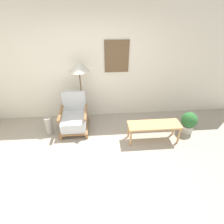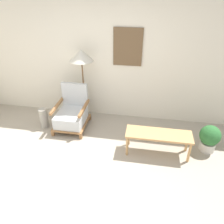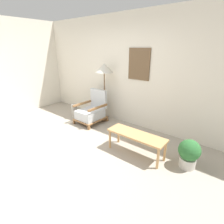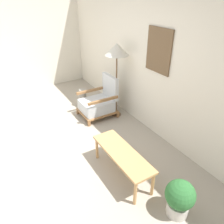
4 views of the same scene
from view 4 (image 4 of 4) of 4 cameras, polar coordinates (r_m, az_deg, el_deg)
ground_plane at (r=4.00m, az=-18.44°, el=-9.68°), size 14.00×14.00×0.00m
wall_back at (r=4.18m, az=7.85°, el=14.34°), size 8.00×0.09×2.70m
wall_left at (r=6.16m, az=-22.85°, el=17.30°), size 0.06×8.00×2.70m
armchair at (r=4.68m, az=-3.42°, el=2.50°), size 0.62×0.74×0.86m
floor_lamp at (r=4.29m, az=1.27°, el=15.48°), size 0.46×0.46×1.54m
coffee_table at (r=3.16m, az=2.70°, el=-11.22°), size 1.12×0.36×0.42m
vase at (r=5.14m, az=-7.63°, el=3.70°), size 0.17×0.17×0.42m
potted_plant at (r=2.88m, az=17.24°, el=-20.57°), size 0.36×0.36×0.51m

